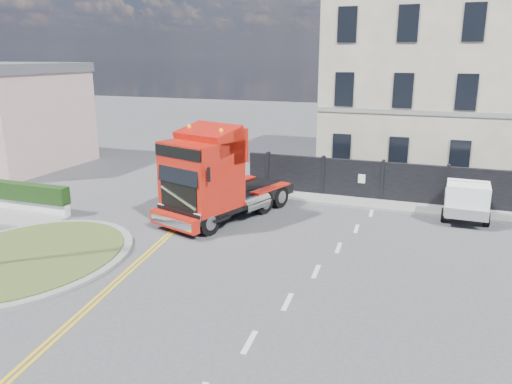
% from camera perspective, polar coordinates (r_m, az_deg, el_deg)
% --- Properties ---
extents(ground, '(120.00, 120.00, 0.00)m').
position_cam_1_polar(ground, '(18.38, -1.86, -7.27)').
color(ground, '#424244').
rests_on(ground, ground).
extents(traffic_island, '(6.80, 6.80, 0.17)m').
position_cam_1_polar(traffic_island, '(19.76, -24.70, -6.83)').
color(traffic_island, gray).
rests_on(traffic_island, ground).
extents(seaside_bldg_pink, '(8.00, 8.00, 6.00)m').
position_cam_1_polar(seaside_bldg_pink, '(36.40, -26.72, 7.34)').
color(seaside_bldg_pink, '#D4A6A6').
rests_on(seaside_bldg_pink, ground).
extents(hoarding_fence, '(18.80, 0.25, 2.00)m').
position_cam_1_polar(hoarding_fence, '(25.43, 19.93, 0.63)').
color(hoarding_fence, black).
rests_on(hoarding_fence, ground).
extents(georgian_building, '(12.30, 10.30, 12.80)m').
position_cam_1_polar(georgian_building, '(32.22, 19.96, 12.18)').
color(georgian_building, beige).
rests_on(georgian_building, ground).
extents(pavement_far, '(20.00, 1.60, 0.12)m').
position_cam_1_polar(pavement_far, '(24.81, 18.43, -1.85)').
color(pavement_far, gray).
rests_on(pavement_far, ground).
extents(truck, '(4.58, 7.32, 4.11)m').
position_cam_1_polar(truck, '(21.70, -4.99, 1.37)').
color(truck, black).
rests_on(truck, ground).
extents(flatbed_pickup, '(1.94, 4.38, 1.81)m').
position_cam_1_polar(flatbed_pickup, '(23.70, 22.90, -0.78)').
color(flatbed_pickup, slate).
rests_on(flatbed_pickup, ground).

